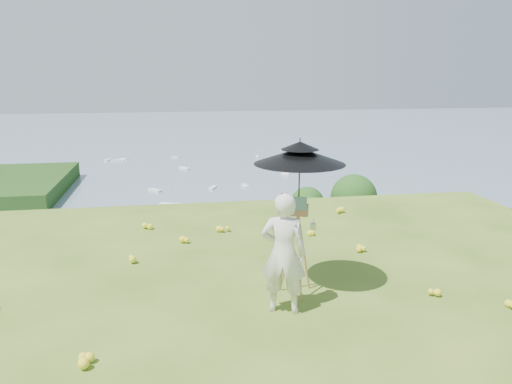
{
  "coord_description": "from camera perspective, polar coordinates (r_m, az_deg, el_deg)",
  "views": [
    {
      "loc": [
        -0.95,
        -5.18,
        3.25
      ],
      "look_at": [
        0.57,
        4.0,
        0.97
      ],
      "focal_mm": 35.0,
      "sensor_mm": 36.0,
      "label": 1
    }
  ],
  "objects": [
    {
      "name": "shoreline_tier",
      "position": [
        89.27,
        -8.04,
        -12.45
      ],
      "size": [
        170.0,
        28.0,
        8.0
      ],
      "primitive_type": "cube",
      "color": "#716C5B",
      "rests_on": "bay_water"
    },
    {
      "name": "wildflowers",
      "position": [
        6.36,
        0.46,
        -16.26
      ],
      "size": [
        10.0,
        10.5,
        0.12
      ],
      "primitive_type": null,
      "color": "yellow",
      "rests_on": "ground"
    },
    {
      "name": "sun_umbrella",
      "position": [
        7.09,
        4.97,
        1.8
      ],
      "size": [
        1.72,
        1.72,
        1.09
      ],
      "primitive_type": null,
      "rotation": [
        0.0,
        0.0,
        -0.43
      ],
      "color": "black",
      "rests_on": "field_easel"
    },
    {
      "name": "slope_trees",
      "position": [
        44.14,
        -7.48,
        -10.77
      ],
      "size": [
        110.0,
        50.0,
        6.0
      ],
      "primitive_type": null,
      "color": "#1A4C16",
      "rests_on": "forest_slope"
    },
    {
      "name": "moored_boats",
      "position": [
        170.62,
        -13.08,
        0.92
      ],
      "size": [
        140.0,
        140.0,
        0.7
      ],
      "primitive_type": null,
      "color": "white",
      "rests_on": "bay_water"
    },
    {
      "name": "field_easel",
      "position": [
        7.35,
        4.78,
        -6.13
      ],
      "size": [
        0.72,
        0.72,
        1.5
      ],
      "primitive_type": null,
      "rotation": [
        0.0,
        0.0,
        -0.33
      ],
      "color": "#A16643",
      "rests_on": "ground"
    },
    {
      "name": "painter",
      "position": [
        6.77,
        3.17,
        -7.01
      ],
      "size": [
        0.71,
        0.58,
        1.69
      ],
      "primitive_type": "imported",
      "rotation": [
        0.0,
        0.0,
        2.81
      ],
      "color": "silver",
      "rests_on": "ground"
    },
    {
      "name": "painter_cap",
      "position": [
        6.53,
        3.26,
        -0.46
      ],
      "size": [
        0.25,
        0.27,
        0.1
      ],
      "primitive_type": null,
      "rotation": [
        0.0,
        0.0,
        -0.42
      ],
      "color": "#C16C6A",
      "rests_on": "painter"
    },
    {
      "name": "bay_water",
      "position": [
        247.99,
        -9.13,
        4.96
      ],
      "size": [
        700.0,
        700.0,
        0.0
      ],
      "primitive_type": "plane",
      "color": "slate",
      "rests_on": "ground"
    },
    {
      "name": "harbor_town",
      "position": [
        86.61,
        -8.18,
        -8.59
      ],
      "size": [
        110.0,
        22.0,
        5.0
      ],
      "primitive_type": null,
      "color": "beige",
      "rests_on": "shoreline_tier"
    },
    {
      "name": "ground",
      "position": [
        6.18,
        0.88,
        -17.88
      ],
      "size": [
        14.0,
        14.0,
        0.0
      ],
      "primitive_type": "plane",
      "color": "#42631C",
      "rests_on": "ground"
    }
  ]
}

